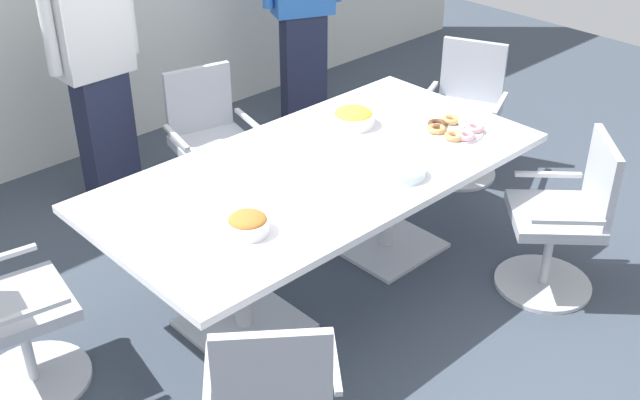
{
  "coord_description": "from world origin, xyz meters",
  "views": [
    {
      "loc": [
        -2.5,
        -2.64,
        2.71
      ],
      "look_at": [
        0.0,
        0.0,
        0.55
      ],
      "focal_mm": 44.56,
      "sensor_mm": 36.0,
      "label": 1
    }
  ],
  "objects_px": {
    "office_chair_0": "(212,150)",
    "donut_platter": "(455,129)",
    "office_chair_3": "(563,225)",
    "plate_stack": "(404,172)",
    "office_chair_4": "(463,118)",
    "conference_table": "(320,188)",
    "snack_bowl_chips_yellow": "(353,117)",
    "office_chair_1": "(7,319)",
    "snack_bowl_pretzels": "(248,223)",
    "person_standing_0": "(95,60)",
    "person_standing_1": "(303,1)"
  },
  "relations": [
    {
      "from": "conference_table",
      "to": "office_chair_1",
      "type": "bearing_deg",
      "value": 166.54
    },
    {
      "from": "office_chair_0",
      "to": "office_chair_3",
      "type": "distance_m",
      "value": 2.19
    },
    {
      "from": "person_standing_1",
      "to": "snack_bowl_pretzels",
      "type": "height_order",
      "value": "person_standing_1"
    },
    {
      "from": "office_chair_3",
      "to": "snack_bowl_pretzels",
      "type": "height_order",
      "value": "office_chair_3"
    },
    {
      "from": "person_standing_0",
      "to": "office_chair_3",
      "type": "bearing_deg",
      "value": 115.92
    },
    {
      "from": "conference_table",
      "to": "office_chair_4",
      "type": "distance_m",
      "value": 1.68
    },
    {
      "from": "office_chair_3",
      "to": "donut_platter",
      "type": "height_order",
      "value": "office_chair_3"
    },
    {
      "from": "office_chair_1",
      "to": "office_chair_4",
      "type": "height_order",
      "value": "same"
    },
    {
      "from": "office_chair_3",
      "to": "person_standing_0",
      "type": "bearing_deg",
      "value": 72.11
    },
    {
      "from": "conference_table",
      "to": "snack_bowl_chips_yellow",
      "type": "relative_size",
      "value": 9.69
    },
    {
      "from": "donut_platter",
      "to": "office_chair_0",
      "type": "bearing_deg",
      "value": 119.4
    },
    {
      "from": "office_chair_0",
      "to": "person_standing_1",
      "type": "distance_m",
      "value": 1.51
    },
    {
      "from": "office_chair_1",
      "to": "plate_stack",
      "type": "relative_size",
      "value": 3.95
    },
    {
      "from": "office_chair_4",
      "to": "plate_stack",
      "type": "distance_m",
      "value": 1.59
    },
    {
      "from": "person_standing_1",
      "to": "conference_table",
      "type": "bearing_deg",
      "value": 74.42
    },
    {
      "from": "office_chair_0",
      "to": "snack_bowl_chips_yellow",
      "type": "xyz_separation_m",
      "value": [
        0.4,
        -0.86,
        0.4
      ]
    },
    {
      "from": "plate_stack",
      "to": "snack_bowl_pretzels",
      "type": "bearing_deg",
      "value": 171.66
    },
    {
      "from": "office_chair_4",
      "to": "snack_bowl_pretzels",
      "type": "height_order",
      "value": "office_chair_4"
    },
    {
      "from": "office_chair_1",
      "to": "snack_bowl_pretzels",
      "type": "height_order",
      "value": "office_chair_1"
    },
    {
      "from": "person_standing_0",
      "to": "person_standing_1",
      "type": "distance_m",
      "value": 1.7
    },
    {
      "from": "office_chair_0",
      "to": "person_standing_1",
      "type": "bearing_deg",
      "value": -144.2
    },
    {
      "from": "office_chair_0",
      "to": "snack_bowl_chips_yellow",
      "type": "bearing_deg",
      "value": 127.73
    },
    {
      "from": "office_chair_3",
      "to": "plate_stack",
      "type": "bearing_deg",
      "value": 97.23
    },
    {
      "from": "office_chair_1",
      "to": "conference_table",
      "type": "bearing_deg",
      "value": 86.03
    },
    {
      "from": "office_chair_3",
      "to": "snack_bowl_chips_yellow",
      "type": "distance_m",
      "value": 1.3
    },
    {
      "from": "donut_platter",
      "to": "conference_table",
      "type": "bearing_deg",
      "value": 165.15
    },
    {
      "from": "snack_bowl_pretzels",
      "to": "office_chair_3",
      "type": "bearing_deg",
      "value": -23.24
    },
    {
      "from": "office_chair_0",
      "to": "office_chair_4",
      "type": "bearing_deg",
      "value": 165.65
    },
    {
      "from": "office_chair_1",
      "to": "donut_platter",
      "type": "height_order",
      "value": "office_chair_1"
    },
    {
      "from": "office_chair_0",
      "to": "office_chair_3",
      "type": "xyz_separation_m",
      "value": [
        0.85,
        -2.02,
        0.0
      ]
    },
    {
      "from": "conference_table",
      "to": "plate_stack",
      "type": "bearing_deg",
      "value": -55.95
    },
    {
      "from": "office_chair_1",
      "to": "donut_platter",
      "type": "xyz_separation_m",
      "value": [
        2.43,
        -0.6,
        0.37
      ]
    },
    {
      "from": "office_chair_0",
      "to": "office_chair_4",
      "type": "xyz_separation_m",
      "value": [
        1.55,
        -0.8,
        0.0
      ]
    },
    {
      "from": "conference_table",
      "to": "snack_bowl_chips_yellow",
      "type": "xyz_separation_m",
      "value": [
        0.49,
        0.24,
        0.18
      ]
    },
    {
      "from": "snack_bowl_pretzels",
      "to": "snack_bowl_chips_yellow",
      "type": "bearing_deg",
      "value": 22.06
    },
    {
      "from": "office_chair_3",
      "to": "conference_table",
      "type": "bearing_deg",
      "value": 91.54
    },
    {
      "from": "conference_table",
      "to": "office_chair_1",
      "type": "xyz_separation_m",
      "value": [
        -1.6,
        0.38,
        -0.22
      ]
    },
    {
      "from": "snack_bowl_pretzels",
      "to": "person_standing_1",
      "type": "bearing_deg",
      "value": 42.47
    },
    {
      "from": "person_standing_1",
      "to": "snack_bowl_chips_yellow",
      "type": "xyz_separation_m",
      "value": [
        -0.89,
        -1.4,
        -0.19
      ]
    },
    {
      "from": "conference_table",
      "to": "snack_bowl_pretzels",
      "type": "distance_m",
      "value": 0.72
    },
    {
      "from": "conference_table",
      "to": "plate_stack",
      "type": "distance_m",
      "value": 0.46
    },
    {
      "from": "conference_table",
      "to": "person_standing_1",
      "type": "relative_size",
      "value": 1.28
    },
    {
      "from": "conference_table",
      "to": "donut_platter",
      "type": "distance_m",
      "value": 0.88
    },
    {
      "from": "office_chair_3",
      "to": "plate_stack",
      "type": "distance_m",
      "value": 0.96
    },
    {
      "from": "office_chair_3",
      "to": "snack_bowl_chips_yellow",
      "type": "bearing_deg",
      "value": 67.19
    },
    {
      "from": "office_chair_0",
      "to": "snack_bowl_pretzels",
      "type": "distance_m",
      "value": 1.58
    },
    {
      "from": "office_chair_3",
      "to": "plate_stack",
      "type": "height_order",
      "value": "office_chair_3"
    },
    {
      "from": "office_chair_0",
      "to": "donut_platter",
      "type": "relative_size",
      "value": 2.85
    },
    {
      "from": "office_chair_3",
      "to": "office_chair_0",
      "type": "bearing_deg",
      "value": 68.6
    },
    {
      "from": "office_chair_1",
      "to": "person_standing_0",
      "type": "bearing_deg",
      "value": 144.63
    }
  ]
}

